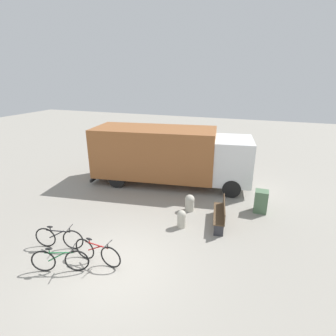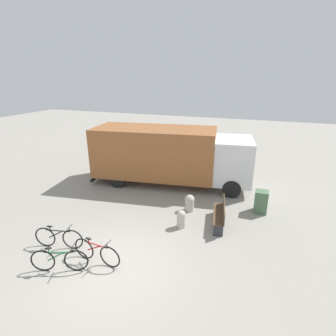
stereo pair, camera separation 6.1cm
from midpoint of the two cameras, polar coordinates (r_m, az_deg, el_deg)
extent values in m
plane|color=gray|center=(8.53, -11.72, -20.15)|extent=(60.00, 60.00, 0.00)
cube|color=#99592D|center=(13.60, -3.07, 3.57)|extent=(6.44, 3.39, 2.47)
cube|color=silver|center=(13.25, 13.76, 1.75)|extent=(2.10, 2.68, 2.10)
cube|color=black|center=(15.11, -14.51, -1.10)|extent=(0.44, 2.42, 0.16)
cylinder|color=black|center=(14.65, 13.33, -0.86)|extent=(0.88, 0.40, 0.85)
cylinder|color=black|center=(12.57, 13.50, -4.35)|extent=(0.88, 0.40, 0.85)
cylinder|color=black|center=(15.48, -8.01, 0.60)|extent=(0.88, 0.40, 0.85)
cylinder|color=black|center=(13.52, -11.13, -2.42)|extent=(0.88, 0.40, 0.85)
cube|color=brown|center=(10.28, 10.85, -9.67)|extent=(0.68, 1.82, 0.04)
cube|color=brown|center=(10.19, 11.96, -8.67)|extent=(0.32, 1.76, 0.46)
cube|color=#2D2D33|center=(9.67, 10.75, -13.26)|extent=(0.34, 0.10, 0.42)
cube|color=#2D2D33|center=(11.13, 10.78, -8.61)|extent=(0.34, 0.10, 0.42)
torus|color=black|center=(9.80, -25.26, -13.50)|extent=(0.70, 0.19, 0.71)
torus|color=black|center=(9.35, -20.14, -14.44)|extent=(0.70, 0.19, 0.71)
cylinder|color=black|center=(9.42, -22.99, -12.53)|extent=(0.81, 0.20, 0.04)
cylinder|color=black|center=(9.52, -23.27, -13.14)|extent=(0.54, 0.15, 0.33)
cylinder|color=black|center=(9.52, -24.44, -11.98)|extent=(0.03, 0.03, 0.12)
ellipsoid|color=black|center=(9.48, -24.51, -11.58)|extent=(0.23, 0.13, 0.05)
cylinder|color=black|center=(9.19, -20.81, -12.51)|extent=(0.03, 0.03, 0.15)
cylinder|color=black|center=(9.16, -20.86, -12.11)|extent=(0.11, 0.44, 0.02)
torus|color=black|center=(8.76, -25.67, -17.80)|extent=(0.68, 0.29, 0.71)
torus|color=black|center=(8.42, -19.41, -18.50)|extent=(0.68, 0.29, 0.71)
cylinder|color=#26723F|center=(8.42, -22.87, -16.63)|extent=(0.78, 0.32, 0.04)
cylinder|color=#26723F|center=(8.52, -23.22, -17.31)|extent=(0.52, 0.23, 0.33)
cylinder|color=#26723F|center=(8.48, -24.64, -16.12)|extent=(0.03, 0.03, 0.12)
ellipsoid|color=black|center=(8.44, -24.72, -15.69)|extent=(0.24, 0.16, 0.05)
cylinder|color=black|center=(8.24, -20.19, -16.48)|extent=(0.03, 0.03, 0.15)
cylinder|color=black|center=(8.20, -20.25, -16.05)|extent=(0.18, 0.42, 0.02)
torus|color=black|center=(8.82, -17.86, -16.41)|extent=(0.71, 0.10, 0.71)
torus|color=black|center=(8.30, -12.60, -18.41)|extent=(0.71, 0.10, 0.71)
cylinder|color=red|center=(8.38, -15.50, -15.84)|extent=(0.82, 0.10, 0.04)
cylinder|color=red|center=(8.50, -15.81, -16.43)|extent=(0.55, 0.08, 0.33)
cylinder|color=red|center=(8.50, -16.97, -14.99)|extent=(0.03, 0.03, 0.12)
ellipsoid|color=black|center=(8.46, -17.02, -14.55)|extent=(0.23, 0.11, 0.05)
cylinder|color=black|center=(8.12, -13.22, -16.26)|extent=(0.03, 0.03, 0.15)
cylinder|color=black|center=(8.08, -13.26, -15.83)|extent=(0.06, 0.44, 0.02)
cylinder|color=#B2AD9E|center=(9.99, 2.77, -11.40)|extent=(0.32, 0.32, 0.52)
sphere|color=#B2AD9E|center=(9.86, 2.79, -10.10)|extent=(0.34, 0.34, 0.34)
cylinder|color=#B2AD9E|center=(11.15, 4.56, -8.01)|extent=(0.39, 0.39, 0.51)
sphere|color=#B2AD9E|center=(11.03, 4.60, -6.84)|extent=(0.41, 0.41, 0.41)
cube|color=#4C6B4C|center=(11.56, 19.41, -6.87)|extent=(0.52, 0.49, 0.95)
camera|label=1|loc=(0.03, -90.15, -0.05)|focal=28.00mm
camera|label=2|loc=(0.03, 89.85, 0.05)|focal=28.00mm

